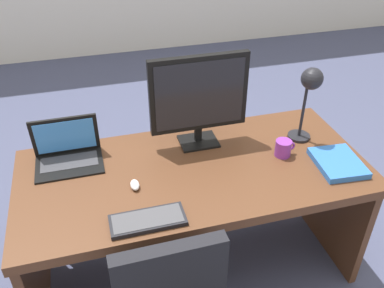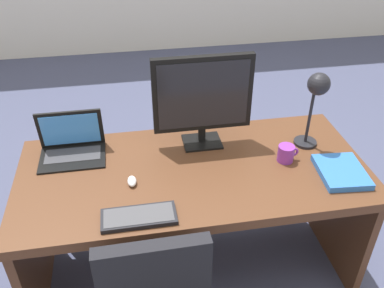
{
  "view_description": "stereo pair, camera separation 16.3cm",
  "coord_description": "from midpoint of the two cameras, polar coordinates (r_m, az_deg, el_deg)",
  "views": [
    {
      "loc": [
        -0.44,
        -1.55,
        1.97
      ],
      "look_at": [
        0.0,
        0.04,
        0.85
      ],
      "focal_mm": 38.94,
      "sensor_mm": 36.0,
      "label": 1
    },
    {
      "loc": [
        -0.28,
        -1.59,
        1.97
      ],
      "look_at": [
        0.0,
        0.04,
        0.85
      ],
      "focal_mm": 38.94,
      "sensor_mm": 36.0,
      "label": 2
    }
  ],
  "objects": [
    {
      "name": "coffee_mug",
      "position": [
        2.13,
        10.3,
        -0.61
      ],
      "size": [
        0.11,
        0.08,
        0.09
      ],
      "color": "purple",
      "rests_on": "desk"
    },
    {
      "name": "keyboard",
      "position": [
        1.77,
        -8.76,
        -10.36
      ],
      "size": [
        0.32,
        0.13,
        0.02
      ],
      "color": "black",
      "rests_on": "desk"
    },
    {
      "name": "laptop",
      "position": [
        2.17,
        -18.81,
        -0.57
      ],
      "size": [
        0.32,
        0.23,
        0.22
      ],
      "color": "black",
      "rests_on": "desk"
    },
    {
      "name": "monitor",
      "position": [
        2.08,
        -1.3,
        6.5
      ],
      "size": [
        0.5,
        0.16,
        0.49
      ],
      "color": "black",
      "rests_on": "desk"
    },
    {
      "name": "desk_lamp",
      "position": [
        2.15,
        13.74,
        7.33
      ],
      "size": [
        0.12,
        0.14,
        0.42
      ],
      "color": "black",
      "rests_on": "desk"
    },
    {
      "name": "desk",
      "position": [
        2.18,
        -2.17,
        -6.64
      ],
      "size": [
        1.7,
        0.79,
        0.73
      ],
      "color": "#56331E",
      "rests_on": "ground"
    },
    {
      "name": "ground",
      "position": [
        3.67,
        -7.42,
        1.37
      ],
      "size": [
        12.0,
        12.0,
        0.0
      ],
      "primitive_type": "plane",
      "color": "#474C6B"
    },
    {
      "name": "mouse",
      "position": [
        1.94,
        -10.24,
        -5.61
      ],
      "size": [
        0.04,
        0.07,
        0.03
      ],
      "color": "silver",
      "rests_on": "desk"
    },
    {
      "name": "book",
      "position": [
        2.14,
        17.33,
        -2.53
      ],
      "size": [
        0.23,
        0.28,
        0.03
      ],
      "color": "blue",
      "rests_on": "desk"
    }
  ]
}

